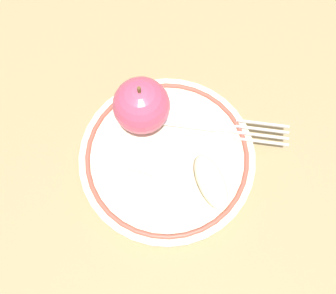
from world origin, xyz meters
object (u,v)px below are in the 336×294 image
fork (208,126)px  apple_slice_front (140,185)px  plate (168,155)px  apple_slice_back (211,182)px  apple_red_whole (141,106)px

fork → apple_slice_front: bearing=-128.8°
plate → fork: (0.05, -0.03, 0.01)m
apple_slice_front → apple_slice_back: size_ratio=1.00×
apple_red_whole → apple_slice_back: size_ratio=1.10×
apple_red_whole → fork: apple_red_whole is taller
apple_slice_front → apple_slice_back: same height
plate → apple_slice_front: apple_slice_front is taller
apple_slice_front → fork: size_ratio=0.37×
plate → fork: fork is taller
apple_slice_front → plate: bearing=74.9°
plate → apple_slice_back: bearing=-107.3°
plate → apple_slice_back: (-0.02, -0.06, 0.02)m
apple_slice_front → fork: 0.11m
apple_slice_back → apple_slice_front: bearing=-108.1°
fork → apple_red_whole: bearing=179.7°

